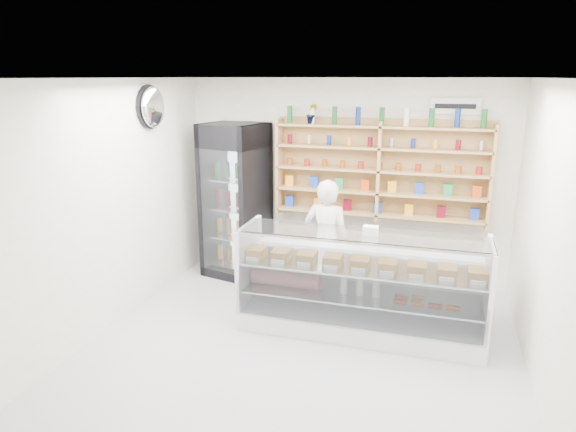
% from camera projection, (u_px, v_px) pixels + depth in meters
% --- Properties ---
extents(room, '(5.00, 5.00, 5.00)m').
position_uv_depth(room, '(295.00, 230.00, 4.88)').
color(room, '#9D9EA2').
rests_on(room, ground).
extents(display_counter, '(2.70, 0.81, 1.18)m').
position_uv_depth(display_counter, '(360.00, 304.00, 5.79)').
color(display_counter, white).
rests_on(display_counter, floor).
extents(shop_worker, '(0.61, 0.43, 1.60)m').
position_uv_depth(shop_worker, '(326.00, 242.00, 6.46)').
color(shop_worker, silver).
rests_on(shop_worker, floor).
extents(drinks_cooler, '(0.94, 0.92, 2.19)m').
position_uv_depth(drinks_cooler, '(236.00, 200.00, 7.34)').
color(drinks_cooler, black).
rests_on(drinks_cooler, floor).
extents(wall_shelving, '(2.84, 0.28, 1.33)m').
position_uv_depth(wall_shelving, '(379.00, 171.00, 6.85)').
color(wall_shelving, tan).
rests_on(wall_shelving, back_wall).
extents(potted_plant, '(0.17, 0.15, 0.27)m').
position_uv_depth(potted_plant, '(312.00, 114.00, 6.92)').
color(potted_plant, '#1E6626').
rests_on(potted_plant, wall_shelving).
extents(security_mirror, '(0.15, 0.50, 0.50)m').
position_uv_depth(security_mirror, '(153.00, 107.00, 6.31)').
color(security_mirror, silver).
rests_on(security_mirror, left_wall).
extents(wall_sign, '(0.62, 0.03, 0.20)m').
position_uv_depth(wall_sign, '(455.00, 106.00, 6.49)').
color(wall_sign, white).
rests_on(wall_sign, back_wall).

